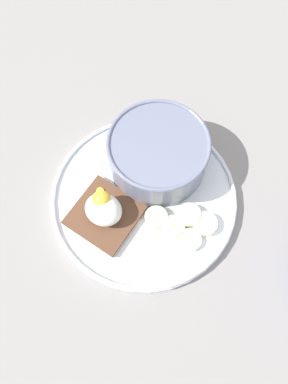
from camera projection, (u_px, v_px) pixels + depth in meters
ground_plane at (144, 202)px, 56.31cm from camera, size 120.00×120.00×2.00cm
plate at (144, 198)px, 54.65cm from camera, size 27.10×27.10×1.60cm
oatmeal_bowl at (158, 153)px, 53.66cm from camera, size 14.54×14.54×6.39cm
toast_slice at (105, 215)px, 52.77cm from camera, size 9.33×9.33×1.07cm
poached_egg at (103, 208)px, 50.66cm from camera, size 5.86×5.72×4.07cm
banana_slice_front at (190, 240)px, 51.50cm from camera, size 3.53×3.52×0.97cm
banana_slice_left at (189, 215)px, 52.67cm from camera, size 4.73×4.68×1.62cm
banana_slice_back at (173, 227)px, 52.07cm from camera, size 4.37×4.42×1.56cm
banana_slice_right at (205, 224)px, 52.22cm from camera, size 3.44×3.45×1.33cm
banana_slice_inner at (156, 218)px, 52.61cm from camera, size 4.04×4.09×1.33cm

